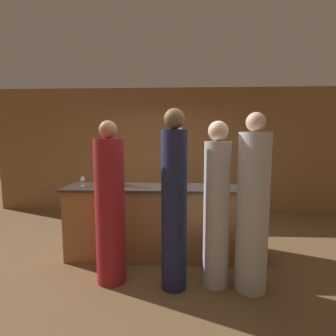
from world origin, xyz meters
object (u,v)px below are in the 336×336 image
(bartender, at_px, (177,186))
(wine_bottle_0, at_px, (247,178))
(wine_bottle_2, at_px, (122,177))
(guest_3, at_px, (253,209))
(wine_bottle_1, at_px, (115,177))
(guest_2, at_px, (174,204))
(guest_1, at_px, (217,209))
(guest_0, at_px, (110,208))

(bartender, distance_m, wine_bottle_0, 1.24)
(bartender, height_order, wine_bottle_2, bartender)
(wine_bottle_0, bearing_deg, guest_3, -99.43)
(wine_bottle_0, height_order, wine_bottle_1, wine_bottle_0)
(guest_2, height_order, wine_bottle_2, guest_2)
(wine_bottle_2, bearing_deg, wine_bottle_1, 130.74)
(guest_1, height_order, guest_2, guest_2)
(bartender, distance_m, guest_0, 1.61)
(bartender, bearing_deg, guest_0, 62.19)
(bartender, height_order, guest_3, guest_3)
(guest_0, relative_size, guest_1, 1.00)
(bartender, xyz_separation_m, guest_1, (0.47, -1.45, 0.02))
(bartender, distance_m, guest_3, 1.74)
(guest_0, xyz_separation_m, wine_bottle_2, (-0.02, 0.71, 0.26))
(guest_0, relative_size, guest_2, 0.94)
(guest_1, relative_size, wine_bottle_0, 6.17)
(guest_3, xyz_separation_m, wine_bottle_1, (-1.75, 0.95, 0.21))
(guest_1, bearing_deg, bartender, 107.94)
(bartender, relative_size, guest_0, 1.00)
(guest_3, height_order, wine_bottle_0, guest_3)
(guest_0, xyz_separation_m, wine_bottle_1, (-0.15, 0.85, 0.25))
(guest_2, height_order, wine_bottle_0, guest_2)
(wine_bottle_1, bearing_deg, wine_bottle_2, -49.26)
(wine_bottle_2, bearing_deg, wine_bottle_0, 0.09)
(guest_2, relative_size, guest_3, 1.02)
(wine_bottle_1, bearing_deg, wine_bottle_0, -4.45)
(guest_1, xyz_separation_m, guest_3, (0.38, -0.07, 0.02))
(guest_0, relative_size, wine_bottle_1, 6.55)
(wine_bottle_0, bearing_deg, guest_1, -125.04)
(guest_2, relative_size, wine_bottle_1, 6.96)
(guest_0, distance_m, wine_bottle_0, 1.89)
(guest_1, xyz_separation_m, guest_2, (-0.48, -0.07, 0.07))
(bartender, distance_m, guest_1, 1.52)
(wine_bottle_1, bearing_deg, guest_1, -32.83)
(guest_2, height_order, guest_3, guest_2)
(bartender, height_order, wine_bottle_0, bartender)
(guest_2, relative_size, wine_bottle_2, 6.32)
(guest_1, xyz_separation_m, wine_bottle_0, (0.51, 0.73, 0.25))
(guest_3, bearing_deg, wine_bottle_1, 151.34)
(guest_1, distance_m, guest_2, 0.49)
(guest_3, bearing_deg, guest_2, -179.92)
(bartender, relative_size, wine_bottle_1, 6.56)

